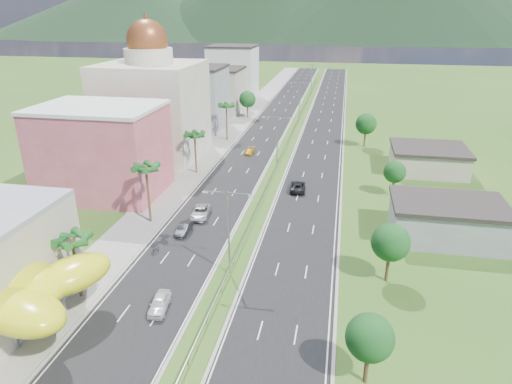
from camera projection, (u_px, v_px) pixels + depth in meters
The scene contains 33 objects.
ground at pixel (207, 324), 47.65m from camera, with size 500.00×500.00×0.00m, color #2D5119.
road_left at pixel (271, 123), 130.90m from camera, with size 11.00×260.00×0.04m, color black.
road_right at pixel (324, 125), 128.29m from camera, with size 11.00×260.00×0.04m, color black.
sidewalk_left at pixel (239, 121), 132.54m from camera, with size 7.00×260.00×0.12m, color gray.
median_guardrail at pixel (290, 138), 112.97m from camera, with size 0.10×216.06×0.76m.
streetlight_median_b at pixel (229, 224), 54.23m from camera, with size 6.04×0.25×11.00m.
streetlight_median_c at pixel (277, 137), 90.65m from camera, with size 6.04×0.25×11.00m.
streetlight_median_d at pixel (300, 97), 131.62m from camera, with size 6.04×0.25×11.00m.
streetlight_median_e at pixel (312, 76), 172.60m from camera, with size 6.04×0.25×11.00m.
lime_canopy at pixel (1, 284), 45.61m from camera, with size 18.00×15.00×7.40m.
pink_shophouse at pixel (102, 152), 78.85m from camera, with size 20.00×15.00×15.00m, color #BA4C4E.
domed_building at pixel (153, 104), 98.35m from camera, with size 20.00×20.00×28.70m.
midrise_grey at pixel (194, 99), 122.19m from camera, with size 16.00×15.00×16.00m, color gray.
midrise_beige at pixel (216, 91), 142.79m from camera, with size 16.00×15.00×13.00m, color #B7AB97.
midrise_white at pixel (233, 73), 162.79m from camera, with size 16.00×15.00×18.00m, color silver.
shed_near at pixel (447, 222), 64.61m from camera, with size 15.00×10.00×5.00m, color gray.
shed_far at pixel (428, 160), 91.69m from camera, with size 14.00×12.00×4.40m, color #B7AB97.
palm_tree_b at pixel (72, 242), 49.52m from camera, with size 3.60×3.60×8.10m.
palm_tree_c at pixel (146, 170), 67.19m from camera, with size 3.60×3.60×9.60m.
palm_tree_d at pixel (195, 136), 88.49m from camera, with size 3.60×3.60×8.60m.
palm_tree_e at pixel (226, 107), 110.97m from camera, with size 3.60×3.60×9.40m.
leafy_tree_lfar at pixel (247, 99), 134.76m from camera, with size 4.90×4.90×8.05m.
leafy_tree_ra at pixel (370, 338), 38.52m from camera, with size 4.20×4.20×6.90m.
leafy_tree_rb at pixel (391, 242), 53.33m from camera, with size 4.55×4.55×7.47m.
leafy_tree_rc at pixel (395, 172), 78.61m from camera, with size 3.85×3.85×6.33m.
leafy_tree_rd at pixel (366, 124), 106.17m from camera, with size 4.90×4.90×8.05m.
mountain_ridge at pixel (397, 42), 446.97m from camera, with size 860.00×140.00×90.00m, color black, non-canonical shape.
car_white_near_left at pixel (159, 303), 49.61m from camera, with size 1.84×4.57×1.56m, color silver.
car_dark_left at pixel (184, 229), 66.48m from camera, with size 1.54×4.43×1.46m, color black.
car_silver_mid_left at pixel (201, 212), 71.67m from camera, with size 2.65×5.76×1.60m, color #95979C.
car_yellow_far_left at pixel (250, 151), 102.79m from camera, with size 1.71×4.19×1.22m, color #C58F17.
car_dark_far_right at pixel (298, 186), 82.07m from camera, with size 2.62×5.69×1.58m, color black.
motorcycle at pixel (155, 249), 61.12m from camera, with size 0.60×1.97×1.26m, color black.
Camera 1 is at (12.38, -37.34, 30.66)m, focal length 32.00 mm.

